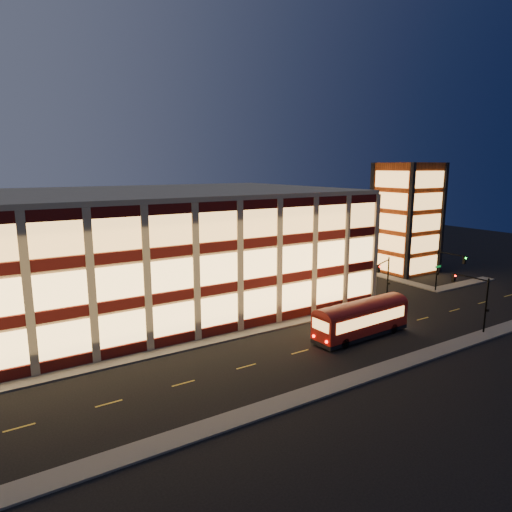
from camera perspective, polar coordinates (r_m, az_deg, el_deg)
ground at (r=47.21m, az=-2.95°, el=-10.50°), size 200.00×200.00×0.00m
sidewalk_office_south at (r=46.74m, az=-6.83°, el=-10.70°), size 54.00×2.00×0.15m
sidewalk_office_east at (r=73.03m, az=6.23°, el=-2.65°), size 2.00×30.00×0.15m
sidewalk_tower_south at (r=74.98m, az=24.33°, el=-3.23°), size 14.00×2.00×0.15m
sidewalk_tower_west at (r=80.20m, az=12.39°, el=-1.59°), size 2.00×30.00×0.15m
sidewalk_near at (r=37.42m, az=7.33°, el=-16.53°), size 100.00×2.00×0.15m
office_building at (r=59.11m, az=-13.62°, el=0.94°), size 50.45×30.45×14.50m
stair_tower at (r=79.79m, az=18.27°, el=4.54°), size 8.60×8.60×18.00m
traffic_signal_far at (r=59.73m, az=15.78°, el=-2.14°), size 3.79×1.87×6.00m
traffic_signal_right at (r=67.94m, az=22.71°, el=-1.02°), size 1.20×4.37×6.00m
traffic_signal_near at (r=54.23m, az=25.59°, el=-4.14°), size 0.32×4.45×6.00m
trolley_bus at (r=48.66m, az=13.03°, el=-7.44°), size 11.46×3.39×3.84m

